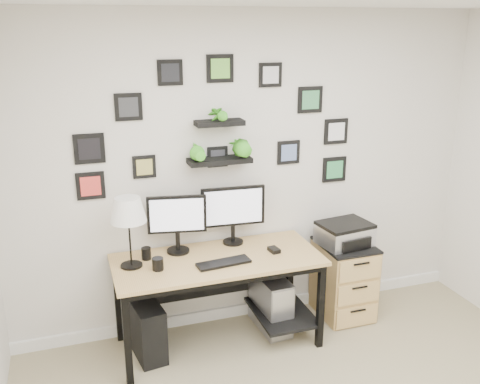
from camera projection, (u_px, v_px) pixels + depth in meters
name	position (u px, v px, depth m)	size (l,w,h in m)	color
room	(251.00, 308.00, 4.77)	(4.00, 4.00, 4.00)	tan
desk	(221.00, 270.00, 4.20)	(1.60, 0.70, 0.75)	tan
monitor_left	(177.00, 220.00, 4.14)	(0.46, 0.21, 0.47)	black
monitor_right	(233.00, 210.00, 4.31)	(0.52, 0.18, 0.48)	black
keyboard	(224.00, 263.00, 4.01)	(0.41, 0.13, 0.02)	black
mouse	(274.00, 250.00, 4.23)	(0.07, 0.11, 0.03)	black
table_lamp	(128.00, 212.00, 3.85)	(0.26, 0.26, 0.54)	black
mug	(158.00, 264.00, 3.91)	(0.08, 0.08, 0.09)	black
pen_cup	(146.00, 254.00, 4.09)	(0.07, 0.07, 0.09)	black
pc_tower_black	(146.00, 329.00, 4.13)	(0.20, 0.44, 0.44)	black
pc_tower_grey	(271.00, 302.00, 4.49)	(0.24, 0.49, 0.47)	gray
file_cabinet	(344.00, 279.00, 4.68)	(0.43, 0.53, 0.67)	tan
printer	(345.00, 234.00, 4.55)	(0.46, 0.39, 0.19)	silver
wall_decor	(222.00, 134.00, 4.16)	(2.26, 0.18, 1.10)	black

